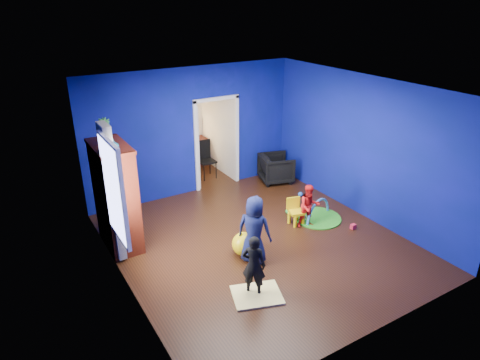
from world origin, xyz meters
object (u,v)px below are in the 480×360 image
kid_chair (296,213)px  armchair (276,168)px  tv_armoire (116,197)px  folding_chair (207,161)px  hopper_ball (244,244)px  crt_tv (118,194)px  vase (113,145)px  child_black (254,265)px  child_navy (254,230)px  play_mat (318,218)px  study_desk (191,153)px  toddler_red (309,206)px

kid_chair → armchair: bearing=80.8°
tv_armoire → folding_chair: tv_armoire is taller
hopper_ball → crt_tv: bearing=139.3°
tv_armoire → crt_tv: (0.04, 0.00, 0.04)m
vase → folding_chair: 3.96m
kid_chair → folding_chair: bearing=113.8°
vase → folding_chair: (2.82, 2.29, -1.59)m
child_black → kid_chair: child_black is taller
child_navy → child_black: bearing=107.5°
child_black → tv_armoire: bearing=-15.4°
tv_armoire → folding_chair: (2.82, 1.99, -0.52)m
child_black → kid_chair: (1.92, 1.39, -0.26)m
child_navy → vase: bearing=12.4°
kid_chair → hopper_ball: bearing=-149.5°
hopper_ball → kid_chair: kid_chair is taller
child_navy → tv_armoire: (-1.83, 1.74, 0.37)m
play_mat → folding_chair: folding_chair is taller
child_navy → study_desk: bearing=-51.2°
child_navy → play_mat: (1.97, 0.59, -0.60)m
child_navy → vase: 2.74m
hopper_ball → folding_chair: (1.04, 3.48, 0.25)m
vase → hopper_ball: size_ratio=0.41×
kid_chair → folding_chair: (-0.45, 3.08, 0.21)m
armchair → child_navy: 3.54m
kid_chair → folding_chair: size_ratio=0.54×
child_black → kid_chair: 2.39m
child_navy → folding_chair: child_navy is taller
play_mat → folding_chair: 3.32m
armchair → tv_armoire: size_ratio=0.39×
vase → play_mat: (3.80, -0.85, -2.03)m
vase → study_desk: size_ratio=0.20×
study_desk → armchair: bearing=-56.6°
child_black → toddler_red: child_black is taller
play_mat → study_desk: bearing=103.4°
play_mat → vase: bearing=167.3°
armchair → folding_chair: (-1.36, 1.10, 0.11)m
tv_armoire → vase: bearing=-90.0°
crt_tv → hopper_ball: 2.43m
study_desk → child_black: bearing=-105.2°
vase → toddler_red: bearing=-16.2°
child_black → hopper_ball: 1.12m
kid_chair → study_desk: bearing=111.8°
folding_chair → child_black: bearing=-108.2°
child_black → study_desk: child_black is taller
tv_armoire → crt_tv: size_ratio=2.80×
child_black → hopper_ball: (0.43, 0.99, -0.29)m
hopper_ball → play_mat: hopper_ball is taller
child_navy → folding_chair: (0.99, 3.73, -0.15)m
tv_armoire → study_desk: tv_armoire is taller
crt_tv → folding_chair: (2.78, 1.99, -0.56)m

